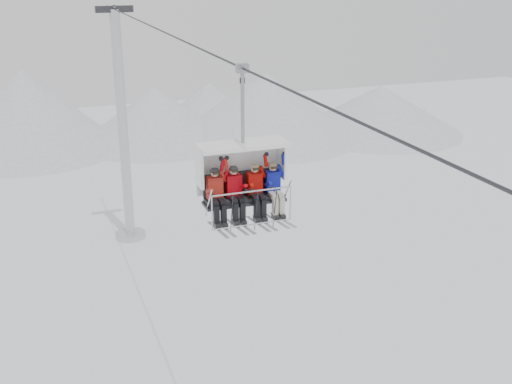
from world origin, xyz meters
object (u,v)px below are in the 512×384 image
object	(u,v)px
lift_tower_right	(124,145)
skier_far_right	(274,187)
skier_center_left	(235,191)
skier_far_left	(216,194)
skier_center_right	(256,189)
chairlift_carrier	(241,170)

from	to	relation	value
lift_tower_right	skier_far_right	size ratio (longest dim) A/B	7.99
skier_far_right	skier_center_left	bearing A→B (deg)	179.77
lift_tower_right	skier_center_left	world-z (taller)	lift_tower_right
lift_tower_right	skier_far_left	size ratio (longest dim) A/B	7.99
lift_tower_right	skier_center_left	size ratio (longest dim) A/B	7.99
skier_center_right	skier_far_right	bearing A→B (deg)	-0.34
chairlift_carrier	skier_center_right	xyz separation A→B (m)	(0.28, -0.31, -0.47)
chairlift_carrier	skier_far_left	distance (m)	0.97
skier_far_right	skier_center_right	bearing A→B (deg)	179.66
skier_far_right	lift_tower_right	bearing A→B (deg)	92.14
lift_tower_right	chairlift_carrier	bearing A→B (deg)	-90.00
chairlift_carrier	skier_far_right	distance (m)	0.98
lift_tower_right	skier_far_left	bearing A→B (deg)	-92.13
skier_far_left	skier_far_right	bearing A→B (deg)	-0.16
skier_far_left	skier_center_left	size ratio (longest dim) A/B	1.00
skier_center_left	skier_center_right	bearing A→B (deg)	-0.14
skier_far_left	skier_center_right	xyz separation A→B (m)	(1.07, -0.00, -0.00)
lift_tower_right	skier_far_left	world-z (taller)	lift_tower_right
skier_far_right	skier_far_left	bearing A→B (deg)	179.84
skier_center_left	skier_center_right	xyz separation A→B (m)	(0.57, -0.00, -0.00)
skier_far_left	skier_center_left	world-z (taller)	same
chairlift_carrier	skier_far_left	world-z (taller)	chairlift_carrier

